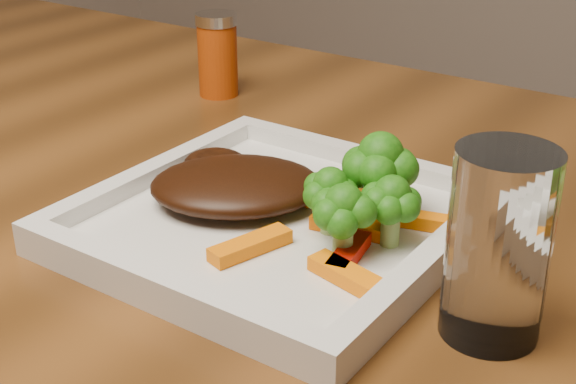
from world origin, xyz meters
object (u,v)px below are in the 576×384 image
Objects in this scene: plate at (277,226)px; spice_shaker at (218,55)px; steak at (236,185)px; drinking_glass at (498,246)px.

spice_shaker is at bearing 136.71° from plate.
steak is 1.12× the size of drinking_glass.
steak is at bearing -48.09° from spice_shaker.
spice_shaker is (-0.20, 0.23, 0.02)m from steak.
steak is 0.30m from spice_shaker.
plate is 0.05m from steak.
spice_shaker is (-0.25, 0.23, 0.04)m from plate.
plate is 2.93× the size of spice_shaker.
steak is 0.23m from drinking_glass.
plate is 2.25× the size of drinking_glass.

